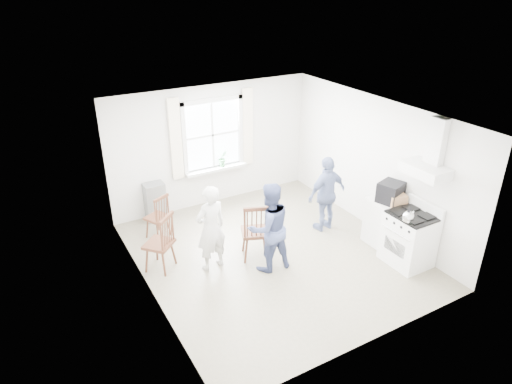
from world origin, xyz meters
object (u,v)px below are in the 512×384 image
person_right (327,194)px  low_cabinet (383,222)px  person_left (211,228)px  stereo_stack (391,192)px  gas_stove (409,238)px  person_mid (269,227)px  windsor_chair_a (160,212)px  windsor_chair_c (164,237)px  windsor_chair_b (256,227)px

person_right → low_cabinet: bearing=116.8°
person_left → stereo_stack: bearing=155.2°
gas_stove → person_mid: person_mid is taller
stereo_stack → person_mid: 2.33m
windsor_chair_a → windsor_chair_c: size_ratio=0.86×
stereo_stack → windsor_chair_c: 4.04m
gas_stove → person_left: bearing=152.9°
windsor_chair_b → person_mid: size_ratio=0.70×
windsor_chair_a → windsor_chair_c: 1.07m
stereo_stack → person_left: 3.26m
gas_stove → person_mid: 2.45m
low_cabinet → windsor_chair_b: (-2.33, 0.66, 0.23)m
person_mid → gas_stove: bearing=155.6°
low_cabinet → windsor_chair_a: windsor_chair_a is taller
windsor_chair_a → windsor_chair_b: size_ratio=0.82×
stereo_stack → windsor_chair_b: bearing=162.7°
gas_stove → windsor_chair_c: bearing=153.3°
windsor_chair_b → person_left: size_ratio=0.72×
gas_stove → windsor_chair_a: 4.52m
low_cabinet → windsor_chair_a: 4.17m
windsor_chair_b → windsor_chair_c: (-1.47, 0.52, -0.03)m
gas_stove → person_right: person_right is taller
windsor_chair_c → person_left: bearing=-25.0°
windsor_chair_a → person_left: (0.44, -1.36, 0.22)m
low_cabinet → person_right: person_right is taller
person_left → person_right: size_ratio=1.01×
gas_stove → stereo_stack: (0.09, 0.63, 0.60)m
gas_stove → person_right: bearing=107.6°
gas_stove → person_mid: (-2.19, 1.06, 0.31)m
person_right → gas_stove: bearing=102.5°
stereo_stack → person_right: bearing=120.7°
low_cabinet → windsor_chair_a: size_ratio=0.99×
stereo_stack → person_right: 1.24m
stereo_stack → gas_stove: bearing=-97.7°
person_mid → person_right: (1.66, 0.60, -0.03)m
person_right → stereo_stack: bearing=115.6°
windsor_chair_c → person_left: person_left is taller
windsor_chair_b → windsor_chair_c: 1.56m
windsor_chair_b → person_mid: (0.08, -0.30, 0.12)m
windsor_chair_b → person_right: (1.74, 0.29, 0.09)m
windsor_chair_b → person_right: size_ratio=0.73×
low_cabinet → windsor_chair_b: size_ratio=0.81×
low_cabinet → person_mid: person_mid is taller
windsor_chair_b → windsor_chair_a: bearing=127.7°
low_cabinet → person_right: size_ratio=0.59×
windsor_chair_b → windsor_chair_c: size_ratio=1.05×
low_cabinet → windsor_chair_c: bearing=162.8°
windsor_chair_a → windsor_chair_b: 1.96m
person_left → person_mid: person_mid is taller
low_cabinet → person_left: bearing=164.7°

